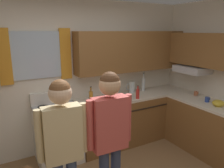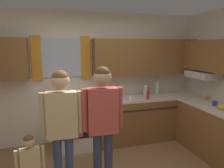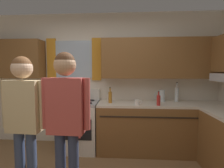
{
  "view_description": "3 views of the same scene",
  "coord_description": "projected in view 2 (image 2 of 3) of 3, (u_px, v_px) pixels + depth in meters",
  "views": [
    {
      "loc": [
        -1.15,
        -1.71,
        2.07
      ],
      "look_at": [
        0.24,
        0.78,
        1.38
      ],
      "focal_mm": 35.12,
      "sensor_mm": 36.0,
      "label": 1
    },
    {
      "loc": [
        -0.71,
        -2.23,
        1.9
      ],
      "look_at": [
        0.21,
        0.91,
        1.32
      ],
      "focal_mm": 33.0,
      "sensor_mm": 36.0,
      "label": 2
    },
    {
      "loc": [
        0.48,
        -1.55,
        1.49
      ],
      "look_at": [
        0.32,
        0.77,
        1.3
      ],
      "focal_mm": 27.43,
      "sensor_mm": 36.0,
      "label": 3
    }
  ],
  "objects": [
    {
      "name": "mug_ceramic_white",
      "position": [
        131.0,
        98.0,
        3.92
      ],
      "size": [
        0.13,
        0.08,
        0.09
      ],
      "color": "white",
      "rests_on": "kitchen_counter_run"
    },
    {
      "name": "water_pitcher",
      "position": [
        145.0,
        90.0,
        4.4
      ],
      "size": [
        0.19,
        0.11,
        0.22
      ],
      "color": "silver",
      "rests_on": "kitchen_counter_run"
    },
    {
      "name": "kitchen_counter_run",
      "position": [
        169.0,
        122.0,
        4.07
      ],
      "size": [
        2.28,
        1.98,
        0.9
      ],
      "color": "brown",
      "rests_on": "ground"
    },
    {
      "name": "bottle_tall_clear",
      "position": [
        157.0,
        88.0,
        4.47
      ],
      "size": [
        0.07,
        0.07,
        0.37
      ],
      "color": "silver",
      "rests_on": "kitchen_counter_run"
    },
    {
      "name": "stove_oven",
      "position": [
        75.0,
        124.0,
        3.92
      ],
      "size": [
        0.68,
        0.67,
        1.1
      ],
      "color": "silver",
      "rests_on": "ground"
    },
    {
      "name": "adult_holding_child",
      "position": [
        62.0,
        120.0,
        2.51
      ],
      "size": [
        0.51,
        0.22,
        1.64
      ],
      "color": "#38476B",
      "rests_on": "ground"
    },
    {
      "name": "back_wall_unit",
      "position": [
        92.0,
        70.0,
        4.11
      ],
      "size": [
        4.6,
        0.42,
        2.6
      ],
      "color": "silver",
      "rests_on": "ground"
    },
    {
      "name": "cup_terracotta",
      "position": [
        207.0,
        98.0,
        3.96
      ],
      "size": [
        0.11,
        0.07,
        0.08
      ],
      "color": "#B76642",
      "rests_on": "kitchen_counter_run"
    },
    {
      "name": "adult_in_plaid",
      "position": [
        103.0,
        116.0,
        2.59
      ],
      "size": [
        0.52,
        0.23,
        1.68
      ],
      "color": "#2D3856",
      "rests_on": "ground"
    },
    {
      "name": "mug_cobalt_blue",
      "position": [
        215.0,
        103.0,
        3.58
      ],
      "size": [
        0.11,
        0.07,
        0.08
      ],
      "color": "#2D479E",
      "rests_on": "kitchen_counter_run"
    },
    {
      "name": "small_child",
      "position": [
        30.0,
        164.0,
        2.33
      ],
      "size": [
        0.32,
        0.13,
        0.95
      ],
      "color": "red",
      "rests_on": "ground"
    },
    {
      "name": "bottle_sauce_red",
      "position": [
        148.0,
        95.0,
        4.0
      ],
      "size": [
        0.06,
        0.06,
        0.25
      ],
      "color": "red",
      "rests_on": "kitchen_counter_run"
    },
    {
      "name": "mixing_bowl",
      "position": [
        224.0,
        107.0,
        3.35
      ],
      "size": [
        0.19,
        0.19,
        0.1
      ],
      "color": "gold",
      "rests_on": "kitchen_counter_run"
    },
    {
      "name": "bottle_oil_amber",
      "position": [
        105.0,
        95.0,
        3.93
      ],
      "size": [
        0.06,
        0.06,
        0.29
      ],
      "color": "#B27223",
      "rests_on": "kitchen_counter_run"
    }
  ]
}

